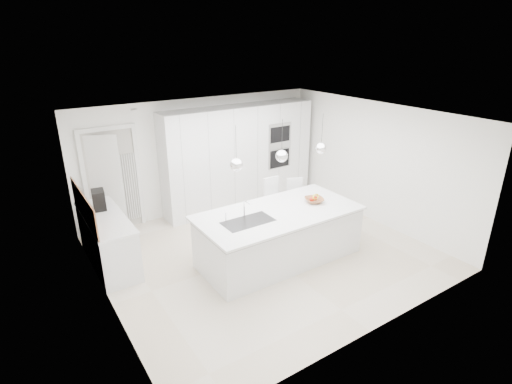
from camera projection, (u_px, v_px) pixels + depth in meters
floor at (265, 253)px, 7.31m from camera, size 5.50×5.50×0.00m
wall_back at (201, 155)px, 8.80m from camera, size 5.50×0.00×5.50m
wall_left at (100, 229)px, 5.45m from camera, size 0.00×5.00×5.00m
ceiling at (266, 117)px, 6.40m from camera, size 5.50×5.50×0.00m
tall_cabinets at (239, 157)px, 9.01m from camera, size 3.60×0.60×2.30m
oven_stack at (280, 146)px, 9.16m from camera, size 0.62×0.04×1.05m
doorway_frame at (113, 182)px, 7.86m from camera, size 1.11×0.08×2.13m
hallway_door at (101, 186)px, 7.70m from camera, size 0.76×0.38×2.00m
radiator at (130, 187)px, 8.08m from camera, size 0.32×0.04×1.40m
left_base_cabinets at (108, 241)px, 6.83m from camera, size 0.60×1.80×0.86m
left_worktop at (104, 217)px, 6.67m from camera, size 0.62×1.82×0.04m
oak_backsplash at (84, 206)px, 6.42m from camera, size 0.02×1.80×0.50m
island_base at (280, 237)px, 6.97m from camera, size 2.80×1.20×0.86m
island_worktop at (278, 213)px, 6.85m from camera, size 2.84×1.40×0.04m
island_sink at (248, 226)px, 6.50m from camera, size 0.84×0.44×0.18m
island_tap at (244, 208)px, 6.59m from camera, size 0.02×0.02×0.30m
pendant_left at (236, 165)px, 6.00m from camera, size 0.20×0.20×0.20m
pendant_mid at (282, 156)px, 6.43m from camera, size 0.20×0.20×0.20m
pendant_right at (321, 148)px, 6.87m from camera, size 0.20×0.20×0.20m
fruit_bowl at (314, 200)px, 7.20m from camera, size 0.43×0.43×0.08m
espresso_machine at (99, 200)px, 6.88m from camera, size 0.25×0.34×0.34m
bar_stool_left at (275, 206)px, 7.94m from camera, size 0.37×0.51×1.10m
bar_stool_right at (298, 204)px, 8.14m from camera, size 0.47×0.55×1.02m
apple_a at (312, 199)px, 7.16m from camera, size 0.09×0.09×0.09m
apple_b at (313, 199)px, 7.18m from camera, size 0.08×0.08×0.08m
apple_c at (315, 198)px, 7.22m from camera, size 0.07×0.07×0.07m
banana_bunch at (316, 197)px, 7.18m from camera, size 0.22×0.16×0.20m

